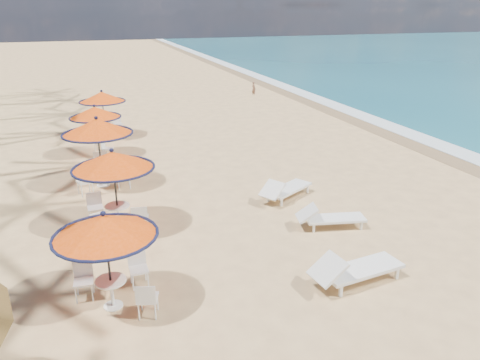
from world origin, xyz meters
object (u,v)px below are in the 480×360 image
object	(u,v)px
station_1	(112,171)
lounger_mid	(328,217)
station_0	(108,237)
lounger_near	(354,269)
station_2	(98,135)
station_4	(103,102)
lounger_far	(285,189)
station_3	(96,117)

from	to	relation	value
station_1	lounger_mid	world-z (taller)	station_1
station_0	lounger_near	size ratio (longest dim) A/B	0.94
station_1	lounger_near	world-z (taller)	station_1
station_2	lounger_mid	xyz separation A→B (m)	(5.70, -5.38, -1.45)
station_2	station_4	xyz separation A→B (m)	(0.54, 6.61, -0.16)
station_1	lounger_mid	distance (m)	6.00
station_1	station_2	world-z (taller)	station_2
station_1	lounger_far	size ratio (longest dim) A/B	1.10
station_3	station_4	xyz separation A→B (m)	(0.44, 3.05, -0.02)
station_4	lounger_mid	size ratio (longest dim) A/B	1.11
station_3	lounger_near	xyz separation A→B (m)	(4.76, -11.61, -1.25)
station_0	station_1	size ratio (longest dim) A/B	0.93
station_1	lounger_near	size ratio (longest dim) A/B	1.01
station_0	station_3	world-z (taller)	station_0
station_3	lounger_near	bearing A→B (deg)	-67.69
station_1	station_4	distance (m)	10.13
station_2	station_3	size ratio (longest dim) A/B	1.14
lounger_near	station_2	bearing A→B (deg)	114.11
station_1	lounger_mid	bearing A→B (deg)	-18.73
station_1	lounger_far	world-z (taller)	station_1
station_2	lounger_far	world-z (taller)	station_2
station_3	station_2	bearing A→B (deg)	-91.47
station_4	station_1	bearing A→B (deg)	-92.09
station_1	station_3	xyz separation A→B (m)	(-0.07, 7.07, -0.06)
station_3	lounger_mid	xyz separation A→B (m)	(5.61, -8.95, -1.31)
station_4	lounger_near	xyz separation A→B (m)	(4.32, -14.66, -1.24)
station_3	lounger_near	size ratio (longest dim) A/B	0.93
station_3	lounger_mid	distance (m)	10.64
station_0	station_2	distance (m)	7.15
lounger_far	station_1	bearing A→B (deg)	154.47
lounger_near	lounger_far	distance (m)	4.96
station_0	lounger_near	distance (m)	5.29
station_2	station_4	bearing A→B (deg)	85.36
station_4	lounger_far	xyz separation A→B (m)	(4.86, -9.73, -1.27)
station_4	lounger_far	distance (m)	10.94
station_1	station_2	xyz separation A→B (m)	(-0.17, 3.51, 0.09)
lounger_near	lounger_mid	distance (m)	2.79
station_4	lounger_mid	world-z (taller)	station_4
station_0	lounger_mid	xyz separation A→B (m)	(5.93, 1.76, -1.25)
station_3	lounger_mid	size ratio (longest dim) A/B	1.07
lounger_mid	station_3	bearing A→B (deg)	134.50
station_0	lounger_near	xyz separation A→B (m)	(5.08, -0.90, -1.20)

